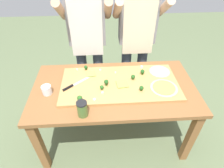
% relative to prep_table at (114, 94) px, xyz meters
% --- Properties ---
extents(ground_plane, '(8.00, 8.00, 0.00)m').
position_rel_prep_table_xyz_m(ground_plane, '(0.00, 0.00, -0.65)').
color(ground_plane, '#60704C').
extents(prep_table, '(1.55, 0.82, 0.74)m').
position_rel_prep_table_xyz_m(prep_table, '(0.00, 0.00, 0.00)').
color(prep_table, brown).
rests_on(prep_table, ground).
extents(cutting_board, '(1.12, 0.55, 0.02)m').
position_rel_prep_table_xyz_m(cutting_board, '(0.06, 0.03, 0.11)').
color(cutting_board, tan).
rests_on(cutting_board, prep_table).
extents(chefs_knife, '(0.24, 0.21, 0.02)m').
position_rel_prep_table_xyz_m(chefs_knife, '(-0.39, 0.01, 0.13)').
color(chefs_knife, '#B7BABF').
rests_on(chefs_knife, cutting_board).
extents(pizza_whole_cheese_artichoke, '(0.21, 0.21, 0.02)m').
position_rel_prep_table_xyz_m(pizza_whole_cheese_artichoke, '(0.48, 0.18, 0.13)').
color(pizza_whole_cheese_artichoke, beige).
rests_on(pizza_whole_cheese_artichoke, cutting_board).
extents(pizza_whole_pesto_green, '(0.25, 0.25, 0.02)m').
position_rel_prep_table_xyz_m(pizza_whole_pesto_green, '(0.46, -0.08, 0.13)').
color(pizza_whole_pesto_green, beige).
rests_on(pizza_whole_pesto_green, cutting_board).
extents(pizza_slice_far_right, '(0.10, 0.10, 0.01)m').
position_rel_prep_table_xyz_m(pizza_slice_far_right, '(-0.22, 0.18, 0.13)').
color(pizza_slice_far_right, '#899E4C').
rests_on(pizza_slice_far_right, cutting_board).
extents(pizza_slice_near_left, '(0.12, 0.12, 0.01)m').
position_rel_prep_table_xyz_m(pizza_slice_near_left, '(0.08, 0.00, 0.13)').
color(pizza_slice_near_left, '#899E4C').
rests_on(pizza_slice_near_left, cutting_board).
extents(broccoli_floret_center_right, '(0.04, 0.04, 0.05)m').
position_rel_prep_table_xyz_m(broccoli_floret_center_right, '(0.24, -0.09, 0.15)').
color(broccoli_floret_center_right, '#2C5915').
rests_on(broccoli_floret_center_right, cutting_board).
extents(broccoli_floret_back_mid, '(0.04, 0.04, 0.05)m').
position_rel_prep_table_xyz_m(broccoli_floret_back_mid, '(0.19, 0.07, 0.15)').
color(broccoli_floret_back_mid, '#2C5915').
rests_on(broccoli_floret_back_mid, cutting_board).
extents(broccoli_floret_back_left, '(0.05, 0.05, 0.06)m').
position_rel_prep_table_xyz_m(broccoli_floret_back_left, '(-0.31, -0.19, 0.15)').
color(broccoli_floret_back_left, '#366618').
rests_on(broccoli_floret_back_left, cutting_board).
extents(broccoli_floret_front_mid, '(0.04, 0.04, 0.05)m').
position_rel_prep_table_xyz_m(broccoli_floret_front_mid, '(-0.12, -0.06, 0.15)').
color(broccoli_floret_front_mid, '#366618').
rests_on(broccoli_floret_front_mid, cutting_board).
extents(broccoli_floret_back_right, '(0.04, 0.04, 0.06)m').
position_rel_prep_table_xyz_m(broccoli_floret_back_right, '(0.30, 0.15, 0.16)').
color(broccoli_floret_back_right, '#2C5915').
rests_on(broccoli_floret_back_right, cutting_board).
extents(broccoli_floret_front_left, '(0.04, 0.04, 0.06)m').
position_rel_prep_table_xyz_m(broccoli_floret_front_left, '(-0.07, -0.00, 0.16)').
color(broccoli_floret_front_left, '#2C5915').
rests_on(broccoli_floret_front_left, cutting_board).
extents(broccoli_floret_front_right, '(0.04, 0.04, 0.05)m').
position_rel_prep_table_xyz_m(broccoli_floret_front_right, '(-0.28, 0.27, 0.15)').
color(broccoli_floret_front_right, '#2C5915').
rests_on(broccoli_floret_front_right, cutting_board).
extents(cheese_crumble_a, '(0.02, 0.02, 0.01)m').
position_rel_prep_table_xyz_m(cheese_crumble_a, '(-0.37, 0.27, 0.13)').
color(cheese_crumble_a, white).
rests_on(cheese_crumble_a, cutting_board).
extents(cheese_crumble_b, '(0.03, 0.03, 0.02)m').
position_rel_prep_table_xyz_m(cheese_crumble_b, '(-0.19, -0.20, 0.13)').
color(cheese_crumble_b, white).
rests_on(cheese_crumble_b, cutting_board).
extents(cheese_crumble_c, '(0.02, 0.02, 0.01)m').
position_rel_prep_table_xyz_m(cheese_crumble_c, '(0.03, 0.19, 0.13)').
color(cheese_crumble_c, white).
rests_on(cheese_crumble_c, cutting_board).
extents(cheese_crumble_d, '(0.02, 0.02, 0.02)m').
position_rel_prep_table_xyz_m(cheese_crumble_d, '(-0.13, 0.24, 0.13)').
color(cheese_crumble_d, silver).
rests_on(cheese_crumble_d, cutting_board).
extents(cheese_crumble_e, '(0.02, 0.02, 0.02)m').
position_rel_prep_table_xyz_m(cheese_crumble_e, '(-0.11, -0.11, 0.13)').
color(cheese_crumble_e, silver).
rests_on(cheese_crumble_e, cutting_board).
extents(cheese_crumble_f, '(0.03, 0.03, 0.02)m').
position_rel_prep_table_xyz_m(cheese_crumble_f, '(0.31, 0.26, 0.13)').
color(cheese_crumble_f, white).
rests_on(cheese_crumble_f, cutting_board).
extents(flour_cup, '(0.09, 0.09, 0.08)m').
position_rel_prep_table_xyz_m(flour_cup, '(-0.62, -0.05, 0.14)').
color(flour_cup, white).
rests_on(flour_cup, prep_table).
extents(sauce_jar, '(0.09, 0.09, 0.14)m').
position_rel_prep_table_xyz_m(sauce_jar, '(-0.28, -0.33, 0.17)').
color(sauce_jar, '#517033').
rests_on(sauce_jar, prep_table).
extents(cook_left, '(0.54, 0.39, 1.67)m').
position_rel_prep_table_xyz_m(cook_left, '(-0.26, 0.62, 0.35)').
color(cook_left, '#333847').
rests_on(cook_left, ground).
extents(cook_right, '(0.54, 0.39, 1.67)m').
position_rel_prep_table_xyz_m(cook_right, '(0.30, 0.62, 0.35)').
color(cook_right, '#333847').
rests_on(cook_right, ground).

